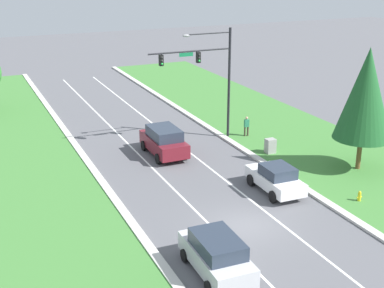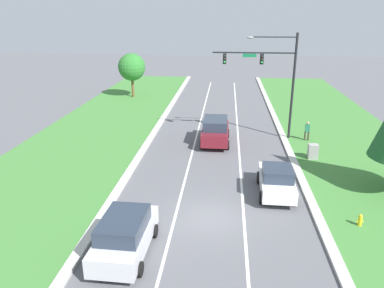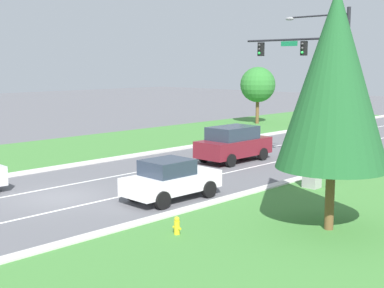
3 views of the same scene
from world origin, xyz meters
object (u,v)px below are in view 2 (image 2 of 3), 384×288
at_px(silver_suv, 125,235).
at_px(burgundy_suv, 215,130).
at_px(utility_cabinet, 313,152).
at_px(fire_hydrant, 360,221).
at_px(traffic_signal_mast, 272,71).
at_px(oak_near_left_tree, 132,67).
at_px(pedestrian, 307,130).
at_px(white_sedan, 277,180).

relative_size(silver_suv, burgundy_suv, 0.95).
height_order(utility_cabinet, fire_hydrant, utility_cabinet).
bearing_deg(traffic_signal_mast, fire_hydrant, -76.84).
height_order(silver_suv, fire_hydrant, silver_suv).
xyz_separation_m(utility_cabinet, oak_near_left_tree, (-18.21, 19.69, 3.21)).
bearing_deg(silver_suv, fire_hydrant, 18.04).
distance_m(burgundy_suv, fire_hydrant, 14.36).
height_order(pedestrian, oak_near_left_tree, oak_near_left_tree).
bearing_deg(oak_near_left_tree, burgundy_suv, -56.69).
relative_size(silver_suv, fire_hydrant, 6.64).
bearing_deg(oak_near_left_tree, fire_hydrant, -57.13).
relative_size(burgundy_suv, fire_hydrant, 6.97).
xyz_separation_m(utility_cabinet, fire_hydrant, (0.44, -9.17, -0.23)).
bearing_deg(burgundy_suv, oak_near_left_tree, 123.03).
height_order(burgundy_suv, oak_near_left_tree, oak_near_left_tree).
relative_size(burgundy_suv, white_sedan, 1.11).
distance_m(utility_cabinet, fire_hydrant, 9.18).
bearing_deg(pedestrian, white_sedan, 77.45).
bearing_deg(utility_cabinet, traffic_signal_mast, 120.71).
xyz_separation_m(silver_suv, pedestrian, (11.00, 16.60, -0.03)).
relative_size(silver_suv, pedestrian, 2.75).
bearing_deg(white_sedan, traffic_signal_mast, 88.47).
bearing_deg(fire_hydrant, pedestrian, 90.33).
bearing_deg(pedestrian, oak_near_left_tree, -32.35).
height_order(pedestrian, fire_hydrant, pedestrian).
bearing_deg(oak_near_left_tree, utility_cabinet, -47.24).
bearing_deg(silver_suv, utility_cabinet, 51.11).
bearing_deg(fire_hydrant, silver_suv, -163.65).
height_order(traffic_signal_mast, utility_cabinet, traffic_signal_mast).
height_order(traffic_signal_mast, oak_near_left_tree, traffic_signal_mast).
relative_size(silver_suv, oak_near_left_tree, 0.85).
xyz_separation_m(silver_suv, white_sedan, (7.32, 6.53, -0.07)).
bearing_deg(traffic_signal_mast, white_sedan, -92.75).
relative_size(utility_cabinet, oak_near_left_tree, 0.21).
xyz_separation_m(burgundy_suv, white_sedan, (3.90, -8.85, -0.20)).
relative_size(fire_hydrant, oak_near_left_tree, 0.13).
distance_m(white_sedan, pedestrian, 10.72).
bearing_deg(burgundy_suv, traffic_signal_mast, 21.55).
bearing_deg(oak_near_left_tree, pedestrian, -39.86).
xyz_separation_m(fire_hydrant, oak_near_left_tree, (-18.65, 28.86, 3.44)).
distance_m(traffic_signal_mast, fire_hydrant, 15.24).
height_order(burgundy_suv, pedestrian, burgundy_suv).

